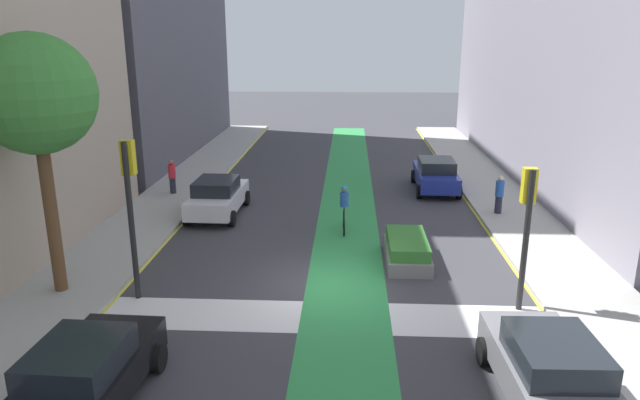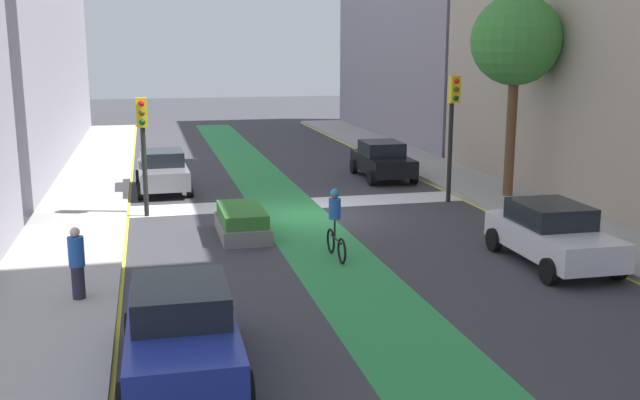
% 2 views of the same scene
% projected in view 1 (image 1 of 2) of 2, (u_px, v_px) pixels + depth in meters
% --- Properties ---
extents(ground_plane, '(120.00, 120.00, 0.00)m').
position_uv_depth(ground_plane, '(326.00, 285.00, 17.19)').
color(ground_plane, '#38383D').
extents(bike_lane_paint, '(2.40, 60.00, 0.01)m').
position_uv_depth(bike_lane_paint, '(346.00, 286.00, 17.16)').
color(bike_lane_paint, '#2D8C47').
rests_on(bike_lane_paint, ground_plane).
extents(crosswalk_band, '(12.00, 1.80, 0.01)m').
position_uv_depth(crosswalk_band, '(323.00, 317.00, 15.27)').
color(crosswalk_band, silver).
rests_on(crosswalk_band, ground_plane).
extents(sidewalk_left, '(3.00, 60.00, 0.15)m').
position_uv_depth(sidewalk_left, '(83.00, 278.00, 17.54)').
color(sidewalk_left, '#9E9E99').
rests_on(sidewalk_left, ground_plane).
extents(curb_stripe_left, '(0.16, 60.00, 0.01)m').
position_uv_depth(curb_stripe_left, '(131.00, 281.00, 17.49)').
color(curb_stripe_left, yellow).
rests_on(curb_stripe_left, ground_plane).
extents(sidewalk_right, '(3.00, 60.00, 0.15)m').
position_uv_depth(sidewalk_right, '(581.00, 289.00, 16.79)').
color(sidewalk_right, '#9E9E99').
rests_on(sidewalk_right, ground_plane).
extents(curb_stripe_right, '(0.16, 60.00, 0.01)m').
position_uv_depth(curb_stripe_right, '(529.00, 290.00, 16.89)').
color(curb_stripe_right, yellow).
rests_on(curb_stripe_right, ground_plane).
extents(traffic_signal_near_right, '(0.35, 0.52, 3.93)m').
position_uv_depth(traffic_signal_near_right, '(527.00, 212.00, 15.07)').
color(traffic_signal_near_right, black).
rests_on(traffic_signal_near_right, ground_plane).
extents(traffic_signal_near_left, '(0.35, 0.52, 4.54)m').
position_uv_depth(traffic_signal_near_left, '(130.00, 190.00, 15.63)').
color(traffic_signal_near_left, black).
rests_on(traffic_signal_near_left, ground_plane).
extents(car_black_left_near, '(2.13, 4.26, 1.57)m').
position_uv_depth(car_black_left_near, '(84.00, 376.00, 11.23)').
color(car_black_left_near, black).
rests_on(car_black_left_near, ground_plane).
extents(car_white_left_far, '(2.09, 4.23, 1.57)m').
position_uv_depth(car_white_left_far, '(218.00, 196.00, 23.69)').
color(car_white_left_far, silver).
rests_on(car_white_left_far, ground_plane).
extents(car_blue_right_far, '(2.08, 4.23, 1.57)m').
position_uv_depth(car_blue_right_far, '(436.00, 174.00, 27.40)').
color(car_blue_right_far, navy).
rests_on(car_blue_right_far, ground_plane).
extents(car_grey_right_near, '(2.11, 4.25, 1.57)m').
position_uv_depth(car_grey_right_near, '(550.00, 371.00, 11.40)').
color(car_grey_right_near, slate).
rests_on(car_grey_right_near, ground_plane).
extents(cyclist_in_lane, '(0.32, 1.73, 1.86)m').
position_uv_depth(cyclist_in_lane, '(344.00, 208.00, 21.58)').
color(cyclist_in_lane, black).
rests_on(cyclist_in_lane, ground_plane).
extents(pedestrian_sidewalk_right_a, '(0.34, 0.34, 1.59)m').
position_uv_depth(pedestrian_sidewalk_right_a, '(499.00, 194.00, 23.43)').
color(pedestrian_sidewalk_right_a, '#262638').
rests_on(pedestrian_sidewalk_right_a, sidewalk_right).
extents(pedestrian_sidewalk_left_a, '(0.34, 0.34, 1.58)m').
position_uv_depth(pedestrian_sidewalk_left_a, '(172.00, 176.00, 26.42)').
color(pedestrian_sidewalk_left_a, '#262638').
rests_on(pedestrian_sidewalk_left_a, sidewalk_left).
extents(street_tree_near, '(3.21, 3.21, 7.21)m').
position_uv_depth(street_tree_near, '(35.00, 96.00, 15.04)').
color(street_tree_near, brown).
rests_on(street_tree_near, sidewalk_left).
extents(median_planter, '(1.39, 2.89, 0.85)m').
position_uv_depth(median_planter, '(407.00, 250.00, 18.90)').
color(median_planter, slate).
rests_on(median_planter, ground_plane).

